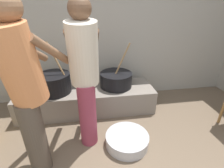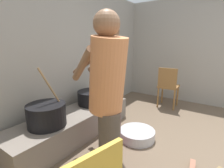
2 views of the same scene
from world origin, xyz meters
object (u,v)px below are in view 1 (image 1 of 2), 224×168
object	(u,v)px
cooking_pot_secondary	(116,79)
cook_in_cream_shirt	(84,70)
cooking_pot_main	(54,83)
cook_in_orange_shirt	(25,86)
metal_mixing_bowl	(127,140)

from	to	relation	value
cooking_pot_secondary	cook_in_cream_shirt	bearing A→B (deg)	-123.14
cooking_pot_main	cook_in_cream_shirt	xyz separation A→B (m)	(0.46, -0.65, 0.42)
cook_in_orange_shirt	cooking_pot_secondary	bearing A→B (deg)	46.97
cook_in_cream_shirt	metal_mixing_bowl	size ratio (longest dim) A/B	3.14
cooking_pot_secondary	cook_in_cream_shirt	world-z (taller)	cook_in_cream_shirt
cooking_pot_secondary	cook_in_orange_shirt	xyz separation A→B (m)	(-0.94, -1.01, 0.46)
metal_mixing_bowl	cooking_pot_main	bearing A→B (deg)	138.23
cooking_pot_secondary	metal_mixing_bowl	bearing A→B (deg)	-90.93
metal_mixing_bowl	cook_in_orange_shirt	bearing A→B (deg)	-171.17
cook_in_orange_shirt	cook_in_cream_shirt	xyz separation A→B (m)	(0.48, 0.31, -0.01)
cooking_pot_main	metal_mixing_bowl	bearing A→B (deg)	-41.77
cooking_pot_main	cook_in_cream_shirt	distance (m)	0.90
cooking_pot_secondary	metal_mixing_bowl	size ratio (longest dim) A/B	1.31
cook_in_cream_shirt	metal_mixing_bowl	world-z (taller)	cook_in_cream_shirt
cooking_pot_main	metal_mixing_bowl	size ratio (longest dim) A/B	1.42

